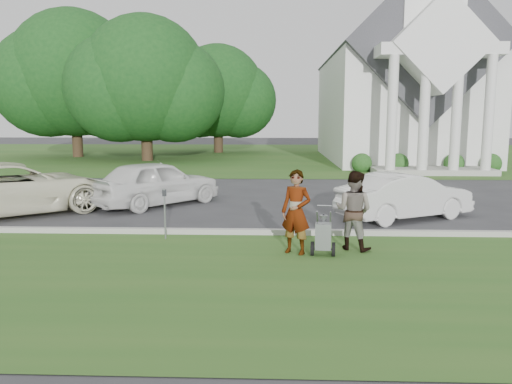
# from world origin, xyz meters

# --- Properties ---
(ground) EXTENTS (120.00, 120.00, 0.00)m
(ground) POSITION_xyz_m (0.00, 0.00, 0.00)
(ground) COLOR #333335
(ground) RESTS_ON ground
(grass_strip) EXTENTS (80.00, 7.00, 0.01)m
(grass_strip) POSITION_xyz_m (0.00, -3.00, 0.01)
(grass_strip) COLOR #2C5A1F
(grass_strip) RESTS_ON ground
(church_lawn) EXTENTS (80.00, 30.00, 0.01)m
(church_lawn) POSITION_xyz_m (0.00, 27.00, 0.01)
(church_lawn) COLOR #2C5A1F
(church_lawn) RESTS_ON ground
(curb) EXTENTS (80.00, 0.18, 0.15)m
(curb) POSITION_xyz_m (0.00, 0.55, 0.07)
(curb) COLOR #9E9E93
(curb) RESTS_ON ground
(church) EXTENTS (9.19, 19.00, 24.10)m
(church) POSITION_xyz_m (9.00, 23.11, 5.94)
(church) COLOR white
(church) RESTS_ON ground
(tree_left) EXTENTS (10.63, 8.40, 9.71)m
(tree_left) POSITION_xyz_m (-8.01, 21.99, 5.11)
(tree_left) COLOR #332316
(tree_left) RESTS_ON ground
(tree_far) EXTENTS (11.64, 9.20, 10.73)m
(tree_far) POSITION_xyz_m (-14.01, 24.99, 5.69)
(tree_far) COLOR #332316
(tree_far) RESTS_ON ground
(tree_back) EXTENTS (9.61, 7.60, 8.89)m
(tree_back) POSITION_xyz_m (-4.01, 29.99, 4.73)
(tree_back) COLOR #332316
(tree_back) RESTS_ON ground
(striping_cart) EXTENTS (0.56, 1.08, 0.97)m
(striping_cart) POSITION_xyz_m (1.75, -1.32, 0.42)
(striping_cart) COLOR black
(striping_cart) RESTS_ON ground
(person_left) EXTENTS (0.80, 0.69, 1.84)m
(person_left) POSITION_xyz_m (1.17, -1.19, 0.92)
(person_left) COLOR #999999
(person_left) RESTS_ON ground
(person_right) EXTENTS (1.08, 1.02, 1.77)m
(person_right) POSITION_xyz_m (2.47, -0.79, 0.89)
(person_right) COLOR #999999
(person_right) RESTS_ON ground
(parking_meter_near) EXTENTS (0.09, 0.08, 1.25)m
(parking_meter_near) POSITION_xyz_m (-1.96, -0.00, 0.79)
(parking_meter_near) COLOR gray
(parking_meter_near) RESTS_ON ground
(car_a) EXTENTS (6.16, 5.79, 1.61)m
(car_a) POSITION_xyz_m (-7.23, 3.00, 0.81)
(car_a) COLOR #EFECCB
(car_a) RESTS_ON ground
(car_b) EXTENTS (4.35, 4.61, 1.54)m
(car_b) POSITION_xyz_m (-3.28, 4.70, 0.77)
(car_b) COLOR white
(car_b) RESTS_ON ground
(car_d) EXTENTS (4.30, 3.15, 1.35)m
(car_d) POSITION_xyz_m (4.52, 2.75, 0.68)
(car_d) COLOR silver
(car_d) RESTS_ON ground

